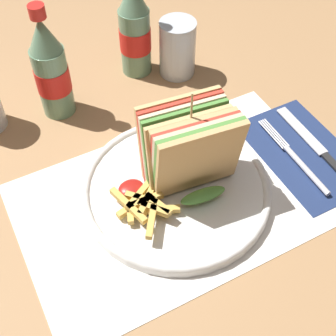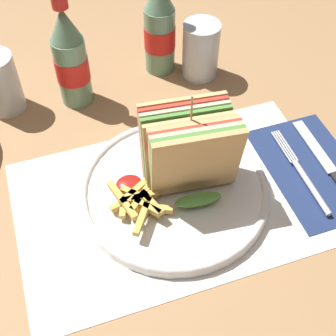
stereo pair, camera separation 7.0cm
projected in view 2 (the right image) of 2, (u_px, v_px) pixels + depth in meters
ground_plane at (174, 194)px, 0.72m from camera, size 4.00×4.00×0.00m
placemat at (178, 199)px, 0.71m from camera, size 0.48×0.30×0.00m
plate_main at (172, 190)px, 0.71m from camera, size 0.29×0.29×0.02m
club_sandwich at (190, 152)px, 0.66m from camera, size 0.13×0.11×0.17m
fries_pile at (137, 202)px, 0.67m from camera, size 0.09×0.10×0.02m
ketchup_blob at (129, 184)px, 0.69m from camera, size 0.04×0.03×0.01m
napkin at (313, 169)px, 0.75m from camera, size 0.14×0.22×0.00m
fork at (306, 178)px, 0.72m from camera, size 0.02×0.18×0.01m
knife at (327, 165)px, 0.75m from camera, size 0.02×0.20×0.00m
coke_bottle_near at (71, 59)px, 0.79m from camera, size 0.06×0.06×0.21m
coke_bottle_far at (160, 28)px, 0.85m from camera, size 0.06×0.06×0.21m
glass_near at (200, 53)px, 0.87m from camera, size 0.07×0.07×0.11m
glass_far at (1, 86)px, 0.81m from camera, size 0.07×0.07×0.11m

